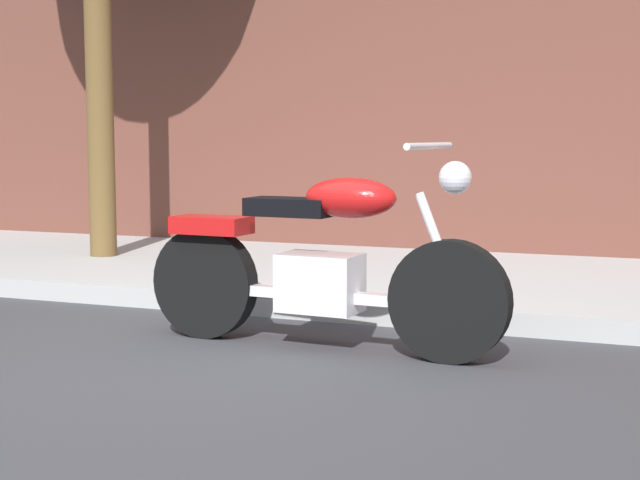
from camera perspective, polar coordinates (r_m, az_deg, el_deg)
The scene contains 3 objects.
ground_plane at distance 4.84m, azimuth -8.85°, elevation -7.78°, with size 60.00×60.00×0.00m, color #38383D.
sidewalk at distance 7.38m, azimuth 2.27°, elevation -2.28°, with size 24.43×2.86×0.14m, color #ABABAB.
motorcycle at distance 5.16m, azimuth 0.01°, elevation -1.56°, with size 2.13×0.70×1.14m.
Camera 1 is at (2.37, -4.06, 1.18)m, focal length 52.65 mm.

